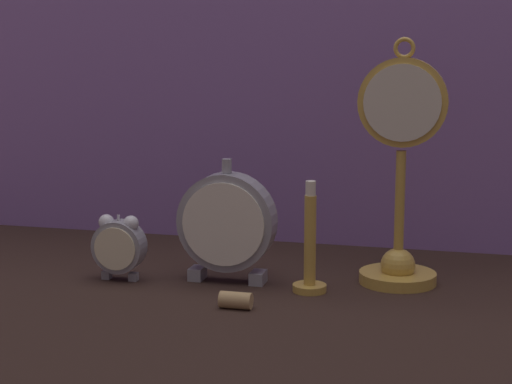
% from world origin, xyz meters
% --- Properties ---
extents(ground_plane, '(4.00, 4.00, 0.00)m').
position_xyz_m(ground_plane, '(0.00, 0.00, 0.00)').
color(ground_plane, black).
extents(fabric_backdrop_drape, '(1.79, 0.01, 0.68)m').
position_xyz_m(fabric_backdrop_drape, '(0.00, 0.33, 0.34)').
color(fabric_backdrop_drape, '#8460A8').
rests_on(fabric_backdrop_drape, ground_plane).
extents(pocket_watch_on_stand, '(0.12, 0.11, 0.35)m').
position_xyz_m(pocket_watch_on_stand, '(0.20, 0.11, 0.14)').
color(pocket_watch_on_stand, gold).
rests_on(pocket_watch_on_stand, ground_plane).
extents(alarm_clock_twin_bell, '(0.08, 0.03, 0.10)m').
position_xyz_m(alarm_clock_twin_bell, '(-0.19, 0.03, 0.05)').
color(alarm_clock_twin_bell, gray).
rests_on(alarm_clock_twin_bell, ground_plane).
extents(mantel_clock_silver, '(0.14, 0.04, 0.18)m').
position_xyz_m(mantel_clock_silver, '(-0.04, 0.06, 0.09)').
color(mantel_clock_silver, gray).
rests_on(mantel_clock_silver, ground_plane).
extents(brass_candlestick, '(0.05, 0.05, 0.16)m').
position_xyz_m(brass_candlestick, '(0.09, 0.04, 0.05)').
color(brass_candlestick, gold).
rests_on(brass_candlestick, ground_plane).
extents(wine_cork, '(0.04, 0.02, 0.02)m').
position_xyz_m(wine_cork, '(0.01, -0.06, 0.01)').
color(wine_cork, tan).
rests_on(wine_cork, ground_plane).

